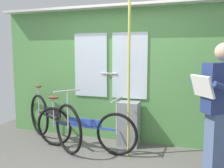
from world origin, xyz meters
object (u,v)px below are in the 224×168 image
object	(u,v)px
bicycle_near_door	(52,120)
bicycle_leaning_behind	(83,128)
passenger_reading_newspaper	(220,107)
trash_bin_by_wall	(129,124)
handrail_pole	(129,80)

from	to	relation	value
bicycle_near_door	bicycle_leaning_behind	world-z (taller)	bicycle_near_door
passenger_reading_newspaper	trash_bin_by_wall	distance (m)	1.53
bicycle_near_door	passenger_reading_newspaper	xyz separation A→B (m)	(2.54, -0.33, 0.46)
bicycle_near_door	passenger_reading_newspaper	size ratio (longest dim) A/B	0.97
trash_bin_by_wall	handrail_pole	bearing A→B (deg)	-76.62
bicycle_leaning_behind	passenger_reading_newspaper	distance (m)	1.99
trash_bin_by_wall	bicycle_near_door	bearing A→B (deg)	-166.05
bicycle_near_door	handrail_pole	distance (m)	1.53
passenger_reading_newspaper	trash_bin_by_wall	bearing A→B (deg)	-60.26
bicycle_leaning_behind	passenger_reading_newspaper	world-z (taller)	passenger_reading_newspaper
bicycle_leaning_behind	trash_bin_by_wall	bearing A→B (deg)	37.21
bicycle_near_door	trash_bin_by_wall	world-z (taller)	bicycle_near_door
bicycle_near_door	trash_bin_by_wall	distance (m)	1.28
passenger_reading_newspaper	trash_bin_by_wall	size ratio (longest dim) A/B	2.25
bicycle_near_door	trash_bin_by_wall	bearing A→B (deg)	46.89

